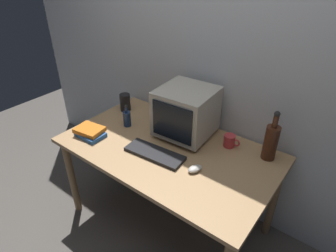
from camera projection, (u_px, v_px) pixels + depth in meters
ground_plane at (168, 219)px, 2.44m from camera, size 6.00×6.00×0.00m
back_wall at (210, 60)px, 2.12m from camera, size 4.00×0.08×2.50m
desk at (168, 157)px, 2.09m from camera, size 1.52×0.88×0.75m
crt_monitor at (186, 112)px, 2.09m from camera, size 0.40×0.41×0.37m
keyboard at (155, 153)px, 1.97m from camera, size 0.43×0.18×0.02m
computer_mouse at (195, 169)px, 1.82m from camera, size 0.09×0.11×0.04m
bottle_tall at (271, 141)px, 1.88m from camera, size 0.09×0.09×0.36m
bottle_short at (127, 118)px, 2.26m from camera, size 0.06×0.06×0.19m
book_stack at (90, 132)px, 2.16m from camera, size 0.23×0.18×0.06m
mug at (230, 141)px, 2.04m from camera, size 0.12×0.08×0.09m
metal_canister at (125, 102)px, 2.48m from camera, size 0.09×0.09×0.15m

